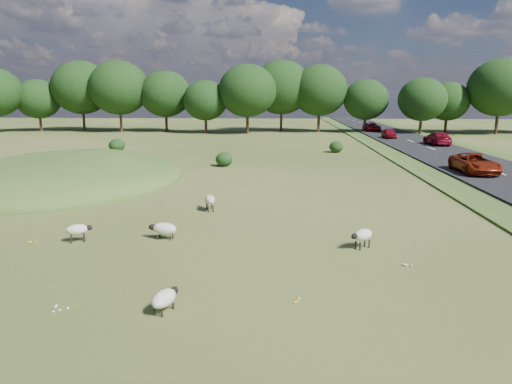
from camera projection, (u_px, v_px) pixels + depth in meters
The scene contains 14 objects.
ground at pixel (243, 165), 40.32m from camera, with size 160.00×160.00×0.00m, color #314A17.
mound at pixel (70, 180), 33.17m from camera, with size 16.00×20.00×4.00m, color #33561E.
road at pixel (436, 151), 48.97m from camera, with size 8.00×150.00×0.25m, color black.
treeline at pixel (255, 92), 73.60m from camera, with size 96.28×14.66×11.70m.
shrubs at pixel (207, 149), 46.54m from camera, with size 25.33×11.78×1.43m.
sheep_0 at pixel (165, 298), 13.01m from camera, with size 0.81×1.19×0.66m.
sheep_1 at pixel (362, 235), 18.35m from camera, with size 1.09×0.97×0.81m.
sheep_2 at pixel (78, 230), 19.18m from camera, with size 1.10×0.80×0.77m.
sheep_3 at pixel (210, 200), 24.32m from camera, with size 0.81×1.27×0.88m.
sheep_4 at pixel (164, 229), 19.57m from camera, with size 1.31×0.73×0.73m.
car_0 at pixel (475, 163), 34.76m from camera, with size 2.43×5.26×1.46m, color maroon.
car_1 at pixel (437, 138), 54.25m from camera, with size 2.14×5.25×1.52m, color maroon.
car_2 at pixel (389, 133), 62.50m from camera, with size 1.52×3.79×1.29m, color maroon.
car_5 at pixel (372, 127), 74.68m from camera, with size 2.29×4.97×1.38m, color maroon.
Camera 1 is at (3.33, -19.81, 6.11)m, focal length 32.00 mm.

